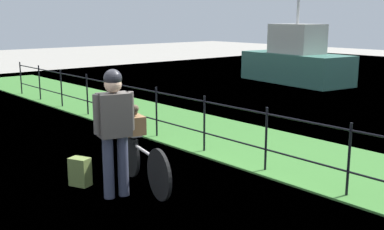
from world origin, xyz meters
TOP-DOWN VIEW (x-y plane):
  - ground_plane at (0.00, 0.00)m, footprint 60.00×60.00m
  - grass_strip at (0.00, 3.12)m, footprint 27.00×2.40m
  - iron_fence at (-0.00, 2.14)m, footprint 18.04×0.04m
  - bicycle_main at (0.01, 0.35)m, footprint 1.69×0.42m
  - wooden_crate at (-0.36, 0.44)m, footprint 0.42×0.36m
  - terrier_dog at (-0.33, 0.43)m, footprint 0.32×0.20m
  - cyclist_person at (0.08, -0.12)m, footprint 0.34×0.53m
  - backpack_on_paving at (-0.61, -0.29)m, footprint 0.33×0.28m
  - mooring_bollard at (-2.88, 1.64)m, footprint 0.20×0.20m
  - moored_boat_near at (-5.21, 10.75)m, footprint 4.33×2.24m

SIDE VIEW (x-z plane):
  - ground_plane at x=0.00m, z-range 0.00..0.00m
  - grass_strip at x=0.00m, z-range 0.00..0.03m
  - backpack_on_paving at x=-0.61m, z-range 0.00..0.40m
  - mooring_bollard at x=-2.88m, z-range 0.00..0.45m
  - bicycle_main at x=0.01m, z-range 0.02..0.70m
  - iron_fence at x=0.00m, z-range 0.08..1.08m
  - moored_boat_near at x=-5.21m, z-range -1.07..2.62m
  - wooden_crate at x=-0.36m, z-range 0.68..0.94m
  - cyclist_person at x=0.08m, z-range 0.16..1.84m
  - terrier_dog at x=-0.33m, z-range 0.93..1.11m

